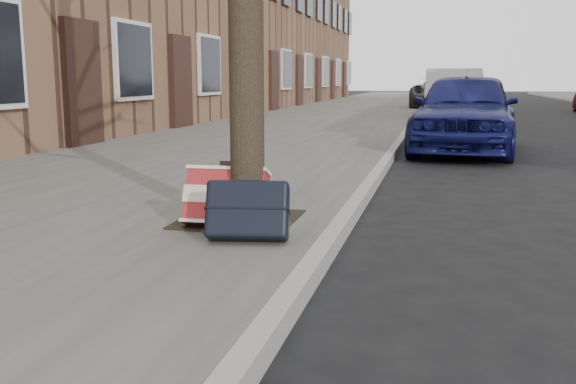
% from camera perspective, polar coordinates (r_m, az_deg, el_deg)
% --- Properties ---
extents(ground, '(120.00, 120.00, 0.00)m').
position_cam_1_polar(ground, '(3.56, 21.65, -9.99)').
color(ground, black).
rests_on(ground, ground).
extents(near_sidewalk, '(5.00, 70.00, 0.12)m').
position_cam_1_polar(near_sidewalk, '(18.62, 3.73, 6.60)').
color(near_sidewalk, '#66645D').
rests_on(near_sidewalk, ground).
extents(house_near, '(6.80, 40.00, 7.00)m').
position_cam_1_polar(house_near, '(21.46, -12.03, 16.06)').
color(house_near, brown).
rests_on(house_near, ground).
extents(dirt_patch, '(0.85, 0.85, 0.02)m').
position_cam_1_polar(dirt_patch, '(4.86, -4.39, -2.43)').
color(dirt_patch, black).
rests_on(dirt_patch, near_sidewalk).
extents(suitcase_red, '(0.58, 0.32, 0.44)m').
position_cam_1_polar(suitcase_red, '(4.57, -5.53, -0.53)').
color(suitcase_red, maroon).
rests_on(suitcase_red, near_sidewalk).
extents(suitcase_navy, '(0.59, 0.40, 0.42)m').
position_cam_1_polar(suitcase_navy, '(4.20, -3.60, -1.57)').
color(suitcase_navy, black).
rests_on(suitcase_navy, near_sidewalk).
extents(car_near_front, '(1.89, 3.97, 1.31)m').
position_cam_1_polar(car_near_front, '(10.77, 15.53, 6.92)').
color(car_near_front, '#111450').
rests_on(car_near_front, ground).
extents(car_near_mid, '(1.62, 4.44, 1.46)m').
position_cam_1_polar(car_near_mid, '(18.85, 14.46, 8.38)').
color(car_near_mid, '#B5BABF').
rests_on(car_near_mid, ground).
extents(car_near_back, '(2.99, 5.31, 1.40)m').
position_cam_1_polar(car_near_back, '(25.24, 14.10, 8.68)').
color(car_near_back, '#333338').
rests_on(car_near_back, ground).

